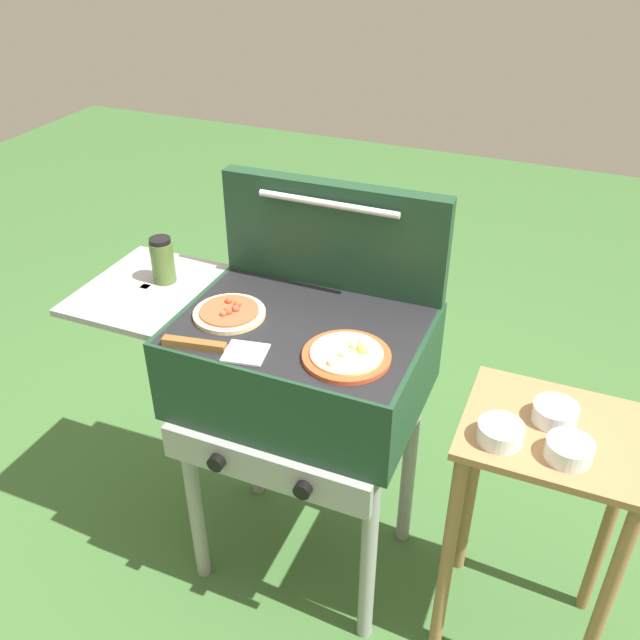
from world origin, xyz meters
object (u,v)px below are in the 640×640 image
at_px(spatula, 215,348).
at_px(prep_table, 542,495).
at_px(grill, 297,367).
at_px(topping_bowl_near, 555,414).
at_px(topping_bowl_far, 500,433).
at_px(sauce_jar, 163,260).
at_px(pizza_pepperoni, 229,313).
at_px(topping_bowl_middle, 569,451).
at_px(pizza_cheese, 347,355).

bearing_deg(spatula, prep_table, 13.54).
bearing_deg(grill, topping_bowl_near, 2.89).
relative_size(grill, topping_bowl_far, 8.98).
bearing_deg(topping_bowl_far, spatula, -171.39).
bearing_deg(prep_table, grill, -179.63).
bearing_deg(sauce_jar, pizza_pepperoni, -19.56).
relative_size(sauce_jar, prep_table, 0.17).
distance_m(spatula, prep_table, 0.90).
height_order(prep_table, topping_bowl_middle, topping_bowl_middle).
relative_size(topping_bowl_far, topping_bowl_middle, 1.01).
relative_size(pizza_cheese, topping_bowl_near, 1.99).
bearing_deg(topping_bowl_far, grill, 171.15).
bearing_deg(grill, topping_bowl_middle, -6.81).
xyz_separation_m(sauce_jar, prep_table, (1.11, -0.05, -0.42)).
xyz_separation_m(topping_bowl_near, topping_bowl_far, (-0.11, -0.12, -0.00)).
distance_m(sauce_jar, prep_table, 1.18).
relative_size(pizza_pepperoni, spatula, 0.71).
bearing_deg(topping_bowl_far, pizza_cheese, -178.37).
bearing_deg(pizza_pepperoni, grill, 12.47).
bearing_deg(topping_bowl_near, sauce_jar, 178.95).
bearing_deg(topping_bowl_middle, pizza_pepperoni, 177.02).
relative_size(prep_table, topping_bowl_middle, 7.24).
distance_m(sauce_jar, topping_bowl_middle, 1.16).
height_order(grill, sauce_jar, sauce_jar).
bearing_deg(sauce_jar, topping_bowl_middle, -6.90).
relative_size(pizza_pepperoni, prep_table, 0.25).
distance_m(grill, pizza_cheese, 0.25).
bearing_deg(pizza_pepperoni, spatula, -73.47).
xyz_separation_m(grill, pizza_pepperoni, (-0.17, -0.04, 0.15)).
height_order(prep_table, topping_bowl_near, topping_bowl_near).
bearing_deg(prep_table, pizza_cheese, -168.53).
xyz_separation_m(pizza_pepperoni, prep_table, (0.85, 0.04, -0.36)).
xyz_separation_m(pizza_cheese, spatula, (-0.30, -0.09, -0.00)).
relative_size(pizza_pepperoni, topping_bowl_near, 1.76).
height_order(pizza_pepperoni, sauce_jar, sauce_jar).
relative_size(grill, spatula, 3.61).
xyz_separation_m(pizza_cheese, topping_bowl_middle, (0.53, 0.01, -0.12)).
distance_m(pizza_pepperoni, prep_table, 0.92).
xyz_separation_m(pizza_pepperoni, topping_bowl_far, (0.73, -0.05, -0.12)).
relative_size(grill, sauce_jar, 7.25).
bearing_deg(pizza_cheese, grill, 151.26).
height_order(spatula, topping_bowl_middle, spatula).
distance_m(pizza_pepperoni, spatula, 0.16).
bearing_deg(topping_bowl_middle, spatula, -172.82).
bearing_deg(prep_table, topping_bowl_near, 116.18).
xyz_separation_m(pizza_pepperoni, topping_bowl_near, (0.83, 0.07, -0.12)).
height_order(grill, topping_bowl_far, grill).
height_order(pizza_pepperoni, pizza_cheese, pizza_cheese).
distance_m(grill, pizza_pepperoni, 0.23).
distance_m(pizza_cheese, spatula, 0.32).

